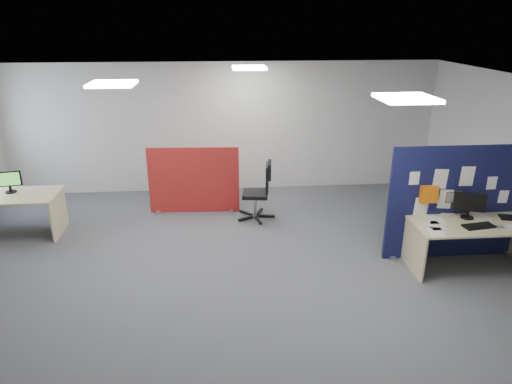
{
  "coord_description": "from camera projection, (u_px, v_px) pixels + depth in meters",
  "views": [
    {
      "loc": [
        -0.09,
        -5.92,
        3.5
      ],
      "look_at": [
        0.46,
        0.6,
        1.0
      ],
      "focal_mm": 32.0,
      "sensor_mm": 36.0,
      "label": 1
    }
  ],
  "objects": [
    {
      "name": "ceiling",
      "position": [
        224.0,
        85.0,
        5.81
      ],
      "size": [
        9.0,
        7.0,
        0.02
      ],
      "primitive_type": "cube",
      "color": "white",
      "rests_on": "wall_back"
    },
    {
      "name": "keyboard",
      "position": [
        479.0,
        226.0,
        6.46
      ],
      "size": [
        0.47,
        0.24,
        0.02
      ],
      "primitive_type": "cube",
      "rotation": [
        0.0,
        0.0,
        0.15
      ],
      "color": "black",
      "rests_on": "main_desk"
    },
    {
      "name": "main_desk",
      "position": [
        472.0,
        233.0,
        6.68
      ],
      "size": [
        1.81,
        0.8,
        0.73
      ],
      "color": "#D2BC86",
      "rests_on": "floor"
    },
    {
      "name": "desk_papers",
      "position": [
        461.0,
        224.0,
        6.56
      ],
      "size": [
        1.43,
        0.85,
        0.0
      ],
      "color": "white",
      "rests_on": "main_desk"
    },
    {
      "name": "navy_divider",
      "position": [
        456.0,
        203.0,
        6.88
      ],
      "size": [
        2.16,
        0.3,
        1.78
      ],
      "color": "black",
      "rests_on": "floor"
    },
    {
      "name": "office_chair",
      "position": [
        261.0,
        187.0,
        8.33
      ],
      "size": [
        0.7,
        0.71,
        1.07
      ],
      "rotation": [
        0.0,
        0.0,
        -0.13
      ],
      "color": "black",
      "rests_on": "floor"
    },
    {
      "name": "wall_front",
      "position": [
        239.0,
        364.0,
        3.03
      ],
      "size": [
        9.0,
        0.02,
        2.7
      ],
      "primitive_type": "cube",
      "color": "silver",
      "rests_on": "floor"
    },
    {
      "name": "monitor_second",
      "position": [
        9.0,
        181.0,
        7.68
      ],
      "size": [
        0.41,
        0.18,
        0.37
      ],
      "rotation": [
        0.0,
        0.0,
        0.19
      ],
      "color": "black",
      "rests_on": "second_desk"
    },
    {
      "name": "red_divider",
      "position": [
        194.0,
        181.0,
        8.6
      ],
      "size": [
        1.71,
        0.3,
        1.28
      ],
      "rotation": [
        0.0,
        0.0,
        -0.05
      ],
      "color": "maroon",
      "rests_on": "floor"
    },
    {
      "name": "second_desk",
      "position": [
        8.0,
        204.0,
        7.73
      ],
      "size": [
        1.69,
        0.84,
        0.73
      ],
      "color": "#D2BC86",
      "rests_on": "floor"
    },
    {
      "name": "floor",
      "position": [
        229.0,
        270.0,
        6.77
      ],
      "size": [
        9.0,
        9.0,
        0.0
      ],
      "primitive_type": "plane",
      "color": "#4E5156",
      "rests_on": "ground"
    },
    {
      "name": "paper_tray",
      "position": [
        510.0,
        218.0,
        6.75
      ],
      "size": [
        0.33,
        0.29,
        0.01
      ],
      "primitive_type": "cube",
      "rotation": [
        0.0,
        0.0,
        -0.28
      ],
      "color": "black",
      "rests_on": "main_desk"
    },
    {
      "name": "wall_back",
      "position": [
        222.0,
        128.0,
        9.55
      ],
      "size": [
        9.0,
        0.02,
        2.7
      ],
      "primitive_type": "cube",
      "color": "silver",
      "rests_on": "floor"
    },
    {
      "name": "mouse",
      "position": [
        500.0,
        227.0,
        6.43
      ],
      "size": [
        0.11,
        0.08,
        0.03
      ],
      "primitive_type": "cube",
      "rotation": [
        0.0,
        0.0,
        -0.17
      ],
      "color": "#A3A3A9",
      "rests_on": "main_desk"
    },
    {
      "name": "ceiling_lights",
      "position": [
        247.0,
        81.0,
        6.46
      ],
      "size": [
        4.1,
        4.1,
        0.04
      ],
      "color": "white",
      "rests_on": "ceiling"
    },
    {
      "name": "monitor_main",
      "position": [
        469.0,
        204.0,
        6.68
      ],
      "size": [
        0.43,
        0.19,
        0.39
      ],
      "rotation": [
        0.0,
        0.0,
        -0.34
      ],
      "color": "black",
      "rests_on": "main_desk"
    }
  ]
}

